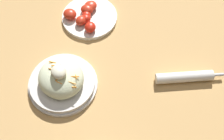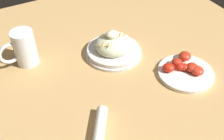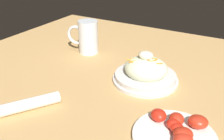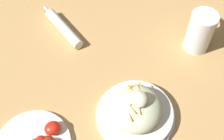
{
  "view_description": "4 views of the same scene",
  "coord_description": "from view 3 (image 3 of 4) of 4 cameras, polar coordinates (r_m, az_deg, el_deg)",
  "views": [
    {
      "loc": [
        0.38,
        -0.27,
        0.83
      ],
      "look_at": [
        0.04,
        -0.01,
        0.09
      ],
      "focal_mm": 46.33,
      "sensor_mm": 36.0,
      "label": 1
    },
    {
      "loc": [
        0.35,
        0.61,
        0.69
      ],
      "look_at": [
        0.02,
        -0.0,
        0.05
      ],
      "focal_mm": 43.48,
      "sensor_mm": 36.0,
      "label": 2
    },
    {
      "loc": [
        -0.34,
        0.58,
        0.43
      ],
      "look_at": [
        0.02,
        -0.05,
        0.06
      ],
      "focal_mm": 40.25,
      "sensor_mm": 36.0,
      "label": 3
    },
    {
      "loc": [
        -0.44,
        -0.2,
        0.79
      ],
      "look_at": [
        0.02,
        -0.04,
        0.09
      ],
      "focal_mm": 49.0,
      "sensor_mm": 36.0,
      "label": 4
    }
  ],
  "objects": [
    {
      "name": "beer_mug",
      "position": [
        1.08,
        -5.55,
        7.04
      ],
      "size": [
        0.14,
        0.08,
        0.14
      ],
      "color": "white",
      "rests_on": "ground_plane"
    },
    {
      "name": "salad_plate",
      "position": [
        0.86,
        7.65,
        -0.52
      ],
      "size": [
        0.22,
        0.22,
        0.11
      ],
      "color": "silver",
      "rests_on": "ground_plane"
    },
    {
      "name": "tomato_plate",
      "position": [
        0.65,
        14.41,
        -13.71
      ],
      "size": [
        0.2,
        0.2,
        0.04
      ],
      "color": "white",
      "rests_on": "ground_plane"
    },
    {
      "name": "ground_plane",
      "position": [
        0.79,
        -0.17,
        -5.58
      ],
      "size": [
        1.43,
        1.43,
        0.0
      ],
      "primitive_type": "plane",
      "color": "tan"
    },
    {
      "name": "napkin_roll",
      "position": [
        0.76,
        -18.87,
        -7.49
      ],
      "size": [
        0.14,
        0.2,
        0.03
      ],
      "color": "white",
      "rests_on": "ground_plane"
    }
  ]
}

